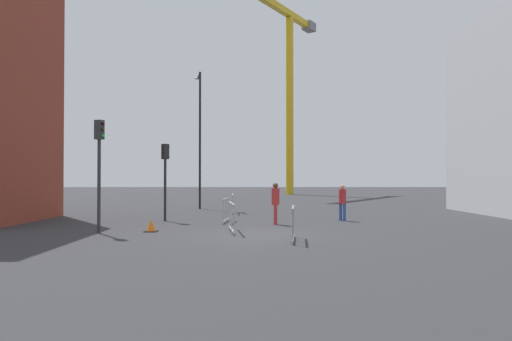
{
  "coord_description": "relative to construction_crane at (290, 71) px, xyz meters",
  "views": [
    {
      "loc": [
        0.08,
        -16.04,
        2.01
      ],
      "look_at": [
        0.0,
        7.09,
        2.37
      ],
      "focal_mm": 32.0,
      "sensor_mm": 36.0,
      "label": 1
    }
  ],
  "objects": [
    {
      "name": "safety_barrier_mid_span",
      "position": [
        -5.15,
        -33.22,
        -14.08
      ],
      "size": [
        0.22,
        1.96,
        1.08
      ],
      "color": "#9EA0A5",
      "rests_on": "ground"
    },
    {
      "name": "ground",
      "position": [
        -3.88,
        -37.61,
        -14.64
      ],
      "size": [
        160.0,
        160.0,
        0.0
      ],
      "primitive_type": "plane",
      "color": "#333335"
    },
    {
      "name": "safety_barrier_right_run",
      "position": [
        -2.63,
        -39.2,
        -14.08
      ],
      "size": [
        0.23,
        1.88,
        1.08
      ],
      "color": "gray",
      "rests_on": "ground"
    },
    {
      "name": "traffic_light_far",
      "position": [
        -8.0,
        -32.61,
        -12.23
      ],
      "size": [
        0.37,
        0.37,
        3.56
      ],
      "color": "#232326",
      "rests_on": "ground"
    },
    {
      "name": "traffic_cone_on_verge",
      "position": [
        -7.7,
        -36.73,
        -14.43
      ],
      "size": [
        0.46,
        0.46,
        0.47
      ],
      "color": "black",
      "rests_on": "ground"
    },
    {
      "name": "pedestrian_walking",
      "position": [
        -2.97,
        -34.16,
        -13.6
      ],
      "size": [
        0.34,
        0.34,
        1.78
      ],
      "color": "red",
      "rests_on": "ground"
    },
    {
      "name": "construction_crane",
      "position": [
        0.0,
        0.0,
        0.0
      ],
      "size": [
        10.02,
        14.83,
        22.0
      ],
      "color": "gold",
      "rests_on": "ground"
    },
    {
      "name": "safety_barrier_left_run",
      "position": [
        -5.12,
        -28.02,
        -14.08
      ],
      "size": [
        0.15,
        2.19,
        1.08
      ],
      "color": "#B2B5BA",
      "rests_on": "ground"
    },
    {
      "name": "streetlamp_tall",
      "position": [
        -7.44,
        -24.29,
        -9.59
      ],
      "size": [
        0.6,
        1.53,
        8.8
      ],
      "color": "black",
      "rests_on": "ground"
    },
    {
      "name": "pedestrian_waiting",
      "position": [
        0.23,
        -32.43,
        -13.67
      ],
      "size": [
        0.34,
        0.34,
        1.68
      ],
      "color": "#33519E",
      "rests_on": "ground"
    },
    {
      "name": "traffic_light_corner",
      "position": [
        -9.47,
        -37.22,
        -11.9
      ],
      "size": [
        0.39,
        0.33,
        4.09
      ],
      "color": "#2D2D30",
      "rests_on": "ground"
    },
    {
      "name": "safety_barrier_front",
      "position": [
        -4.71,
        -36.85,
        -14.08
      ],
      "size": [
        0.37,
        2.26,
        1.08
      ],
      "color": "#9EA0A5",
      "rests_on": "ground"
    }
  ]
}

